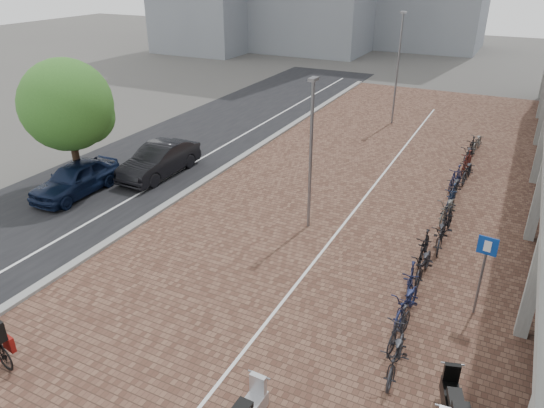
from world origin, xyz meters
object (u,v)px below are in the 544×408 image
(scooter_mid, at_px, (453,402))
(parking_sign, at_px, (484,263))
(car_navy, at_px, (75,179))
(car_dark, at_px, (159,160))

(scooter_mid, xyz_separation_m, parking_sign, (0.00, 4.32, 1.19))
(scooter_mid, relative_size, parking_sign, 0.65)
(car_navy, height_order, parking_sign, parking_sign)
(car_navy, distance_m, car_dark, 3.95)
(scooter_mid, bearing_deg, parking_sign, 73.53)
(car_dark, bearing_deg, car_navy, -118.78)
(scooter_mid, height_order, parking_sign, parking_sign)
(car_dark, height_order, scooter_mid, car_dark)
(car_navy, height_order, scooter_mid, car_navy)
(parking_sign, bearing_deg, scooter_mid, -82.01)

